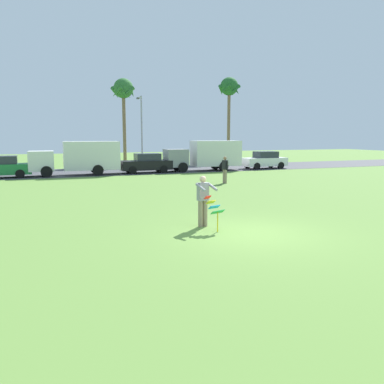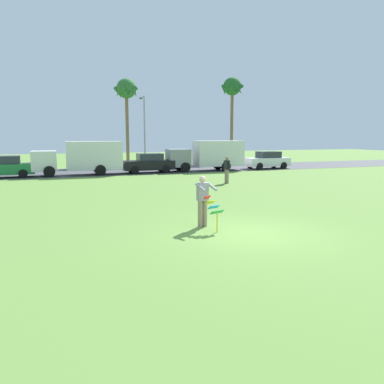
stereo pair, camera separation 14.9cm
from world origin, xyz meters
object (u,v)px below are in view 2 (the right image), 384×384
object	(u,v)px
kite_held	(214,208)
parked_car_green	(4,167)
person_kite_flyer	(203,199)
streetlight_pole	(144,126)
person_walker_near	(227,169)
parked_truck_white_box	(83,157)
parked_car_black	(149,163)
parked_car_white	(267,160)
palm_tree_right_near	(126,92)
parked_truck_grey_van	(209,155)
palm_tree_centre_far	(232,90)

from	to	relation	value
kite_held	parked_car_green	size ratio (longest dim) A/B	0.27
person_kite_flyer	streetlight_pole	world-z (taller)	streetlight_pole
kite_held	parked_car_green	xyz separation A→B (m)	(-7.87, 20.04, 0.02)
parked_car_green	person_walker_near	distance (m)	16.36
parked_truck_white_box	parked_car_black	size ratio (longest dim) A/B	1.60
kite_held	parked_truck_white_box	size ratio (longest dim) A/B	0.17
person_kite_flyer	kite_held	size ratio (longest dim) A/B	1.53
parked_car_white	palm_tree_right_near	size ratio (longest dim) A/B	0.47
kite_held	parked_truck_grey_van	world-z (taller)	parked_truck_grey_van
kite_held	parked_car_green	distance (m)	21.53
palm_tree_centre_far	kite_held	bearing A→B (deg)	-117.47
streetlight_pole	person_walker_near	size ratio (longest dim) A/B	4.05
parked_car_green	parked_truck_white_box	xyz separation A→B (m)	(5.64, -0.00, 0.64)
parked_car_green	palm_tree_right_near	bearing A→B (deg)	43.64
parked_car_black	parked_car_white	distance (m)	11.39
parked_truck_white_box	person_walker_near	xyz separation A→B (m)	(8.15, -8.82, -0.48)
parked_car_black	palm_tree_right_near	size ratio (longest dim) A/B	0.46
parked_car_black	palm_tree_right_near	world-z (taller)	palm_tree_right_near
parked_car_green	parked_car_white	size ratio (longest dim) A/B	1.00
palm_tree_right_near	palm_tree_centre_far	world-z (taller)	palm_tree_centre_far
streetlight_pole	palm_tree_centre_far	bearing A→B (deg)	15.27
parked_car_white	parked_truck_grey_van	bearing A→B (deg)	180.00
parked_truck_grey_van	palm_tree_centre_far	world-z (taller)	palm_tree_centre_far
kite_held	parked_car_black	world-z (taller)	parked_car_black
palm_tree_right_near	parked_car_white	bearing A→B (deg)	-44.59
person_walker_near	person_kite_flyer	bearing A→B (deg)	-119.68
parked_car_white	palm_tree_right_near	distance (m)	16.83
parked_truck_white_box	palm_tree_right_near	bearing A→B (deg)	62.26
parked_car_white	palm_tree_centre_far	size ratio (longest dim) A/B	0.43
person_walker_near	streetlight_pole	bearing A→B (deg)	95.11
parked_car_green	parked_car_black	size ratio (longest dim) A/B	1.01
parked_truck_white_box	kite_held	bearing A→B (deg)	-83.63
parked_truck_grey_van	palm_tree_right_near	xyz separation A→B (m)	(-5.05, 10.79, 6.23)
parked_truck_white_box	streetlight_pole	world-z (taller)	streetlight_pole
person_kite_flyer	palm_tree_centre_far	distance (m)	34.60
streetlight_pole	person_kite_flyer	bearing A→B (deg)	-99.69
kite_held	person_walker_near	xyz separation A→B (m)	(5.91, 11.22, 0.18)
parked_truck_grey_van	parked_car_green	bearing A→B (deg)	-180.00
parked_car_white	streetlight_pole	size ratio (longest dim) A/B	0.61
person_kite_flyer	parked_truck_grey_van	xyz separation A→B (m)	(8.58, 19.35, 0.46)
palm_tree_right_near	person_walker_near	xyz separation A→B (m)	(2.47, -19.60, -6.71)
palm_tree_right_near	streetlight_pole	world-z (taller)	palm_tree_right_near
kite_held	parked_car_black	distance (m)	20.26
person_kite_flyer	parked_truck_grey_van	bearing A→B (deg)	66.08
parked_car_black	streetlight_pole	size ratio (longest dim) A/B	0.60
streetlight_pole	parked_truck_white_box	bearing A→B (deg)	-132.36
parked_car_green	parked_truck_white_box	size ratio (longest dim) A/B	0.63
streetlight_pole	kite_held	bearing A→B (deg)	-99.26
parked_car_white	streetlight_pole	distance (m)	12.75
parked_truck_grey_van	parked_car_black	bearing A→B (deg)	-179.99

